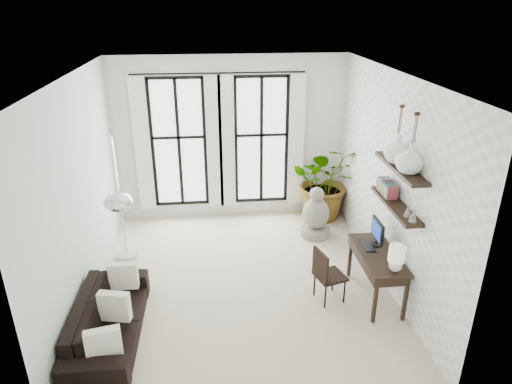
{
  "coord_description": "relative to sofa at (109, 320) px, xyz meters",
  "views": [
    {
      "loc": [
        -0.4,
        -6.08,
        4.13
      ],
      "look_at": [
        0.27,
        0.3,
        1.4
      ],
      "focal_mm": 32.0,
      "sensor_mm": 36.0,
      "label": 1
    }
  ],
  "objects": [
    {
      "name": "windows",
      "position": [
        1.6,
        3.56,
        1.26
      ],
      "size": [
        3.26,
        0.13,
        2.65
      ],
      "color": "white",
      "rests_on": "wall_back"
    },
    {
      "name": "desk",
      "position": [
        3.75,
        0.48,
        0.41
      ],
      "size": [
        0.53,
        1.26,
        1.13
      ],
      "color": "black",
      "rests_on": "floor"
    },
    {
      "name": "buddha",
      "position": [
        3.3,
        2.5,
        0.12
      ],
      "size": [
        0.54,
        0.54,
        0.98
      ],
      "color": "gray",
      "rests_on": "floor"
    },
    {
      "name": "vase_b",
      "position": [
        3.91,
        0.68,
        1.97
      ],
      "size": [
        0.37,
        0.37,
        0.38
      ],
      "primitive_type": "imported",
      "color": "white",
      "rests_on": "shelf_upper"
    },
    {
      "name": "wall_right",
      "position": [
        4.05,
        1.13,
        1.31
      ],
      "size": [
        0.0,
        5.0,
        5.0
      ],
      "primitive_type": "plane",
      "rotation": [
        1.57,
        0.0,
        -1.57
      ],
      "color": "white",
      "rests_on": "floor"
    },
    {
      "name": "vase_a",
      "position": [
        3.91,
        0.28,
        1.97
      ],
      "size": [
        0.37,
        0.37,
        0.38
      ],
      "primitive_type": "imported",
      "color": "white",
      "rests_on": "shelf_upper"
    },
    {
      "name": "arc_lamp",
      "position": [
        0.1,
        1.02,
        1.66
      ],
      "size": [
        0.76,
        2.32,
        2.51
      ],
      "color": "silver",
      "rests_on": "floor"
    },
    {
      "name": "ceiling",
      "position": [
        1.8,
        1.13,
        2.91
      ],
      "size": [
        5.0,
        5.0,
        0.0
      ],
      "primitive_type": "plane",
      "color": "white",
      "rests_on": "wall_back"
    },
    {
      "name": "wall_left",
      "position": [
        -0.45,
        1.13,
        1.31
      ],
      "size": [
        0.0,
        5.0,
        5.0
      ],
      "primitive_type": "plane",
      "rotation": [
        1.57,
        0.0,
        1.57
      ],
      "color": "silver",
      "rests_on": "floor"
    },
    {
      "name": "wall_back",
      "position": [
        1.8,
        3.63,
        1.31
      ],
      "size": [
        4.5,
        0.0,
        4.5
      ],
      "primitive_type": "plane",
      "rotation": [
        1.57,
        0.0,
        0.0
      ],
      "color": "white",
      "rests_on": "floor"
    },
    {
      "name": "plant",
      "position": [
        3.67,
        3.28,
        0.5
      ],
      "size": [
        1.43,
        1.24,
        1.58
      ],
      "primitive_type": "imported",
      "rotation": [
        0.0,
        0.0,
        -0.0
      ],
      "color": "#2D7228",
      "rests_on": "floor"
    },
    {
      "name": "throw_pillows",
      "position": [
        0.1,
        -0.0,
        0.21
      ],
      "size": [
        0.4,
        1.52,
        0.4
      ],
      "color": "silver",
      "rests_on": "sofa"
    },
    {
      "name": "sofa",
      "position": [
        0.0,
        0.0,
        0.0
      ],
      "size": [
        0.8,
        2.02,
        0.59
      ],
      "primitive_type": "imported",
      "rotation": [
        0.0,
        0.0,
        1.56
      ],
      "color": "black",
      "rests_on": "floor"
    },
    {
      "name": "desk_chair",
      "position": [
        2.99,
        0.52,
        0.18
      ],
      "size": [
        0.49,
        0.49,
        0.84
      ],
      "rotation": [
        0.0,
        0.0,
        0.29
      ],
      "color": "black",
      "rests_on": "floor"
    },
    {
      "name": "wall_shelves",
      "position": [
        3.91,
        0.57,
        1.43
      ],
      "size": [
        0.25,
        1.3,
        0.6
      ],
      "color": "black",
      "rests_on": "wall_right"
    },
    {
      "name": "floor",
      "position": [
        1.8,
        1.13,
        -0.29
      ],
      "size": [
        5.0,
        5.0,
        0.0
      ],
      "primitive_type": "plane",
      "color": "beige",
      "rests_on": "ground"
    }
  ]
}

